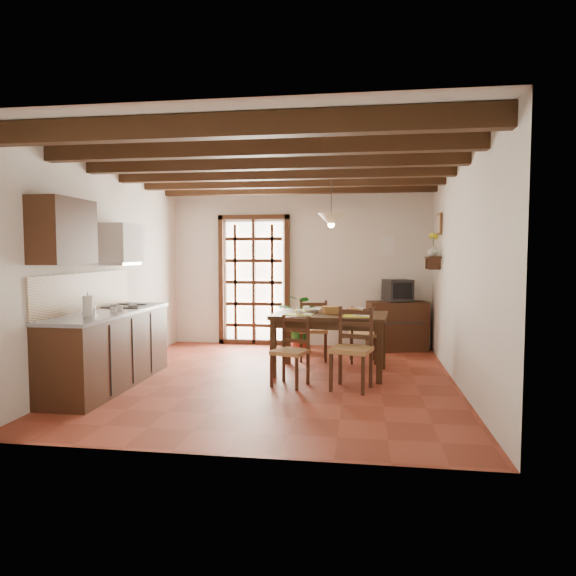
% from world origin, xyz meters
% --- Properties ---
extents(ground_plane, '(5.00, 5.00, 0.00)m').
position_xyz_m(ground_plane, '(0.00, 0.00, 0.00)').
color(ground_plane, brown).
extents(room_shell, '(4.52, 5.02, 2.81)m').
position_xyz_m(room_shell, '(0.00, 0.00, 1.82)').
color(room_shell, silver).
rests_on(room_shell, ground_plane).
extents(ceiling_beams, '(4.50, 4.34, 0.20)m').
position_xyz_m(ceiling_beams, '(0.00, 0.00, 2.69)').
color(ceiling_beams, black).
rests_on(ceiling_beams, room_shell).
extents(french_door, '(1.26, 0.11, 2.32)m').
position_xyz_m(french_door, '(-0.80, 2.45, 1.18)').
color(french_door, white).
rests_on(french_door, ground_plane).
extents(kitchen_counter, '(0.64, 2.25, 1.38)m').
position_xyz_m(kitchen_counter, '(-1.96, -0.60, 0.47)').
color(kitchen_counter, '#331C10').
rests_on(kitchen_counter, ground_plane).
extents(upper_cabinet, '(0.35, 0.80, 0.70)m').
position_xyz_m(upper_cabinet, '(-2.08, -1.30, 1.85)').
color(upper_cabinet, '#331C10').
rests_on(upper_cabinet, room_shell).
extents(range_hood, '(0.38, 0.60, 0.54)m').
position_xyz_m(range_hood, '(-2.05, -0.05, 1.73)').
color(range_hood, white).
rests_on(range_hood, room_shell).
extents(counter_items, '(0.50, 1.43, 0.25)m').
position_xyz_m(counter_items, '(-1.95, -0.51, 0.96)').
color(counter_items, black).
rests_on(counter_items, kitchen_counter).
extents(dining_table, '(1.57, 1.09, 0.81)m').
position_xyz_m(dining_table, '(0.66, 0.46, 0.71)').
color(dining_table, '#311E10').
rests_on(dining_table, ground_plane).
extents(chair_near_left, '(0.49, 0.48, 0.85)m').
position_xyz_m(chair_near_left, '(0.23, -0.27, 0.27)').
color(chair_near_left, '#9C7342').
rests_on(chair_near_left, ground_plane).
extents(chair_near_right, '(0.54, 0.53, 0.97)m').
position_xyz_m(chair_near_right, '(0.97, -0.33, 0.30)').
color(chair_near_right, '#9C7342').
rests_on(chair_near_right, ground_plane).
extents(chair_far_left, '(0.47, 0.45, 0.92)m').
position_xyz_m(chair_far_left, '(0.36, 1.26, 0.29)').
color(chair_far_left, '#9C7342').
rests_on(chair_far_left, ground_plane).
extents(chair_far_right, '(0.41, 0.40, 0.85)m').
position_xyz_m(chair_far_right, '(1.10, 1.19, 0.27)').
color(chair_far_right, '#9C7342').
rests_on(chair_far_right, ground_plane).
extents(table_setting, '(1.09, 0.72, 0.10)m').
position_xyz_m(table_setting, '(0.66, 0.46, 0.90)').
color(table_setting, yellow).
rests_on(table_setting, dining_table).
extents(table_bowl, '(0.27, 0.27, 0.05)m').
position_xyz_m(table_bowl, '(0.40, 0.54, 0.84)').
color(table_bowl, white).
rests_on(table_bowl, dining_table).
extents(sideboard, '(1.03, 0.62, 0.81)m').
position_xyz_m(sideboard, '(1.67, 2.23, 0.41)').
color(sideboard, '#331C10').
rests_on(sideboard, ground_plane).
extents(crt_tv, '(0.52, 0.51, 0.35)m').
position_xyz_m(crt_tv, '(1.67, 2.22, 1.00)').
color(crt_tv, black).
rests_on(crt_tv, sideboard).
extents(fuse_box, '(0.25, 0.03, 0.32)m').
position_xyz_m(fuse_box, '(1.50, 2.48, 1.75)').
color(fuse_box, white).
rests_on(fuse_box, room_shell).
extents(plant_pot, '(0.37, 0.37, 0.23)m').
position_xyz_m(plant_pot, '(0.09, 1.89, 0.11)').
color(plant_pot, maroon).
rests_on(plant_pot, ground_plane).
extents(potted_plant, '(2.23, 2.11, 1.96)m').
position_xyz_m(potted_plant, '(0.09, 1.89, 0.57)').
color(potted_plant, '#144C19').
rests_on(potted_plant, ground_plane).
extents(wall_shelf, '(0.20, 0.42, 0.20)m').
position_xyz_m(wall_shelf, '(2.14, 1.60, 1.51)').
color(wall_shelf, '#331C10').
rests_on(wall_shelf, room_shell).
extents(shelf_vase, '(0.15, 0.15, 0.15)m').
position_xyz_m(shelf_vase, '(2.14, 1.60, 1.65)').
color(shelf_vase, '#B2BFB2').
rests_on(shelf_vase, wall_shelf).
extents(shelf_flowers, '(0.14, 0.14, 0.36)m').
position_xyz_m(shelf_flowers, '(2.14, 1.60, 1.86)').
color(shelf_flowers, yellow).
rests_on(shelf_flowers, shelf_vase).
extents(framed_picture, '(0.03, 0.32, 0.32)m').
position_xyz_m(framed_picture, '(2.22, 1.60, 2.05)').
color(framed_picture, brown).
rests_on(framed_picture, room_shell).
extents(pendant_lamp, '(0.36, 0.36, 0.84)m').
position_xyz_m(pendant_lamp, '(0.66, 0.56, 2.08)').
color(pendant_lamp, black).
rests_on(pendant_lamp, room_shell).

